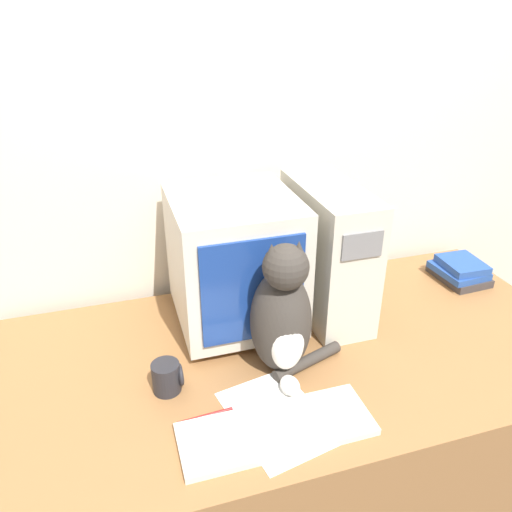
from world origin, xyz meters
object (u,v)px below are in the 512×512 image
mug (167,377)px  cat (282,317)px  computer_tower (327,251)px  keyboard (276,429)px  pen (205,416)px  book_stack (460,271)px  crt_monitor (235,260)px

mug → cat: bearing=-1.0°
computer_tower → keyboard: computer_tower is taller
keyboard → pen: bearing=147.9°
keyboard → mug: bearing=135.5°
computer_tower → cat: size_ratio=1.06×
book_stack → pen: (-1.05, -0.40, -0.03)m
book_stack → crt_monitor: bearing=-179.5°
cat → book_stack: (0.80, 0.28, -0.14)m
cat → pen: cat is taller
crt_monitor → keyboard: size_ratio=0.89×
computer_tower → book_stack: bearing=2.5°
computer_tower → pen: size_ratio=3.00×
crt_monitor → pen: crt_monitor is taller
crt_monitor → pen: (-0.19, -0.39, -0.21)m
pen → mug: 0.15m
crt_monitor → book_stack: bearing=0.5°
computer_tower → keyboard: 0.61m
computer_tower → book_stack: size_ratio=2.12×
book_stack → cat: bearing=-160.9°
mug → computer_tower: bearing=23.9°
computer_tower → pen: 0.65m
computer_tower → book_stack: (0.56, 0.02, -0.18)m
cat → book_stack: bearing=23.4°
pen → keyboard: bearing=-32.1°
keyboard → book_stack: 1.02m
pen → cat: bearing=26.3°
keyboard → mug: (-0.23, 0.22, 0.03)m
cat → book_stack: 0.86m
crt_monitor → pen: bearing=-115.3°
crt_monitor → cat: bearing=-77.5°
cat → crt_monitor: bearing=106.8°
cat → pen: (-0.24, -0.12, -0.17)m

